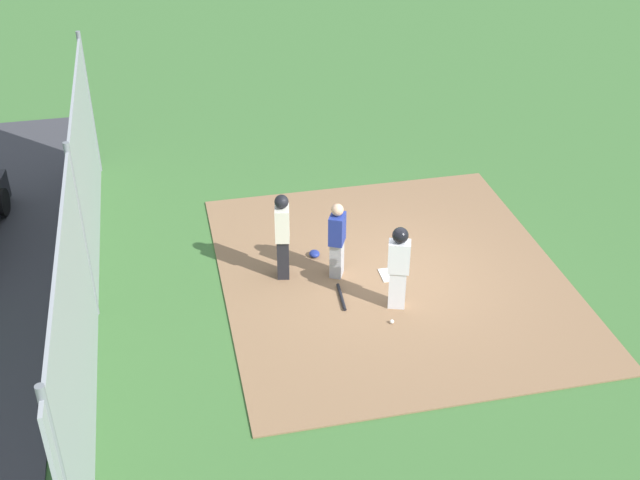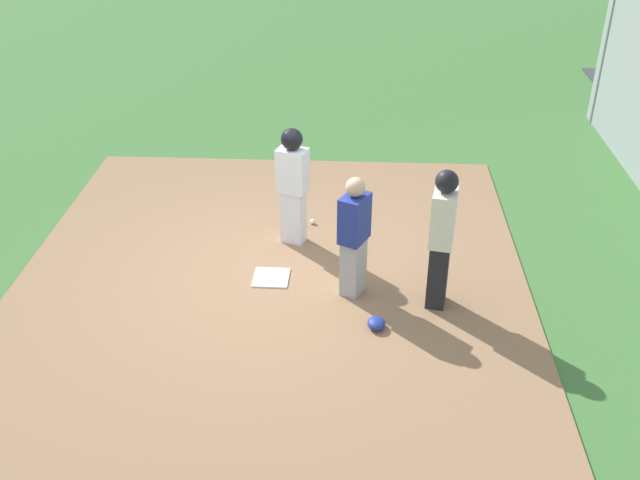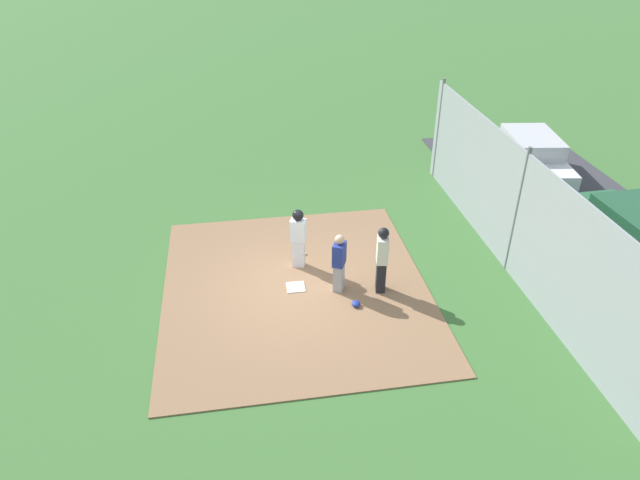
% 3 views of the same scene
% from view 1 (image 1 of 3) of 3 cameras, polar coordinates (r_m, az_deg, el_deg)
% --- Properties ---
extents(ground_plane, '(140.00, 140.00, 0.00)m').
position_cam_1_polar(ground_plane, '(15.52, 5.07, -2.54)').
color(ground_plane, '#3D6B33').
extents(dirt_infield, '(7.20, 6.40, 0.03)m').
position_cam_1_polar(dirt_infield, '(15.51, 5.07, -2.50)').
color(dirt_infield, '#896647').
rests_on(dirt_infield, ground_plane).
extents(home_plate, '(0.44, 0.44, 0.02)m').
position_cam_1_polar(home_plate, '(15.49, 5.08, -2.42)').
color(home_plate, white).
rests_on(home_plate, dirt_infield).
extents(catcher, '(0.46, 0.40, 1.53)m').
position_cam_1_polar(catcher, '(15.02, 1.21, 0.04)').
color(catcher, '#9E9EA3').
rests_on(catcher, dirt_infield).
extents(umpire, '(0.42, 0.33, 1.74)m').
position_cam_1_polar(umpire, '(14.94, -2.66, 0.39)').
color(umpire, black).
rests_on(umpire, dirt_infield).
extents(runner, '(0.37, 0.44, 1.63)m').
position_cam_1_polar(runner, '(14.18, 5.55, -1.60)').
color(runner, silver).
rests_on(runner, dirt_infield).
extents(baseball_bat, '(0.79, 0.12, 0.06)m').
position_cam_1_polar(baseball_bat, '(14.81, 1.51, -4.02)').
color(baseball_bat, black).
rests_on(baseball_bat, dirt_infield).
extents(catcher_mask, '(0.24, 0.20, 0.12)m').
position_cam_1_polar(catcher_mask, '(15.94, -0.39, -0.97)').
color(catcher_mask, navy).
rests_on(catcher_mask, dirt_infield).
extents(baseball, '(0.07, 0.07, 0.07)m').
position_cam_1_polar(baseball, '(14.27, 5.08, -5.73)').
color(baseball, white).
rests_on(baseball, dirt_infield).
extents(backstop_fence, '(12.00, 0.10, 3.35)m').
position_cam_1_polar(backstop_fence, '(14.17, -16.32, 0.19)').
color(backstop_fence, '#93999E').
rests_on(backstop_fence, ground_plane).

